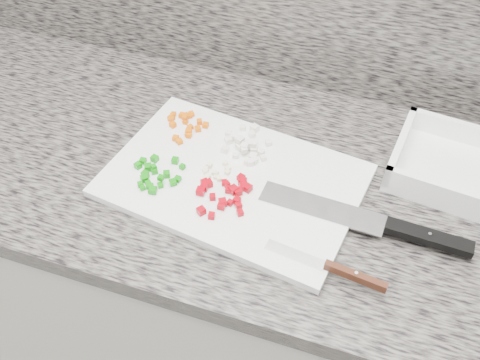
% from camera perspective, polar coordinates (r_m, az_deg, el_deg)
% --- Properties ---
extents(cabinet, '(3.92, 0.62, 0.86)m').
position_cam_1_polar(cabinet, '(1.43, 2.06, -12.32)').
color(cabinet, beige).
rests_on(cabinet, ground).
extents(countertop, '(3.96, 0.64, 0.04)m').
position_cam_1_polar(countertop, '(1.07, 2.69, 0.14)').
color(countertop, '#615C55').
rests_on(countertop, cabinet).
extents(cutting_board, '(0.51, 0.38, 0.02)m').
position_cam_1_polar(cutting_board, '(1.03, -0.70, -0.03)').
color(cutting_board, white).
rests_on(cutting_board, countertop).
extents(carrot_pile, '(0.09, 0.10, 0.02)m').
position_cam_1_polar(carrot_pile, '(1.13, -5.88, 5.88)').
color(carrot_pile, '#E26004').
rests_on(carrot_pile, cutting_board).
extents(onion_pile, '(0.10, 0.12, 0.02)m').
position_cam_1_polar(onion_pile, '(1.07, 0.63, 3.74)').
color(onion_pile, white).
rests_on(onion_pile, cutting_board).
extents(green_pepper_pile, '(0.10, 0.10, 0.02)m').
position_cam_1_polar(green_pepper_pile, '(1.03, -9.09, 0.63)').
color(green_pepper_pile, '#10850C').
rests_on(green_pepper_pile, cutting_board).
extents(red_pepper_pile, '(0.10, 0.12, 0.01)m').
position_cam_1_polar(red_pepper_pile, '(0.98, -1.62, -1.38)').
color(red_pepper_pile, '#A5020E').
rests_on(red_pepper_pile, cutting_board).
extents(garlic_pile, '(0.06, 0.06, 0.01)m').
position_cam_1_polar(garlic_pile, '(1.02, -2.71, 0.85)').
color(garlic_pile, '#FBF0C2').
rests_on(garlic_pile, cutting_board).
extents(chef_knife, '(0.38, 0.06, 0.02)m').
position_cam_1_polar(chef_knife, '(0.97, 15.76, -4.82)').
color(chef_knife, silver).
rests_on(chef_knife, cutting_board).
extents(paring_knife, '(0.21, 0.04, 0.02)m').
position_cam_1_polar(paring_knife, '(0.90, 10.58, -9.48)').
color(paring_knife, silver).
rests_on(paring_knife, cutting_board).
extents(tray, '(0.30, 0.23, 0.06)m').
position_cam_1_polar(tray, '(1.11, 23.04, 0.77)').
color(tray, white).
rests_on(tray, countertop).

